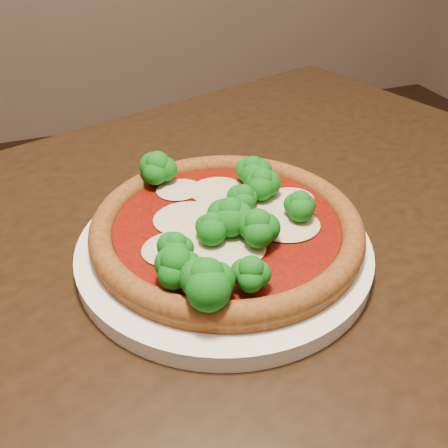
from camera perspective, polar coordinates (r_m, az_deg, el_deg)
name	(u,v)px	position (r m, az deg, el deg)	size (l,w,h in m)	color
dining_table	(206,370)	(0.54, -2.04, -16.32)	(1.38, 1.18, 0.75)	black
plate	(224,249)	(0.51, 0.00, -2.82)	(0.30, 0.30, 0.02)	white
pizza	(226,224)	(0.50, 0.21, 0.00)	(0.28, 0.28, 0.06)	brown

